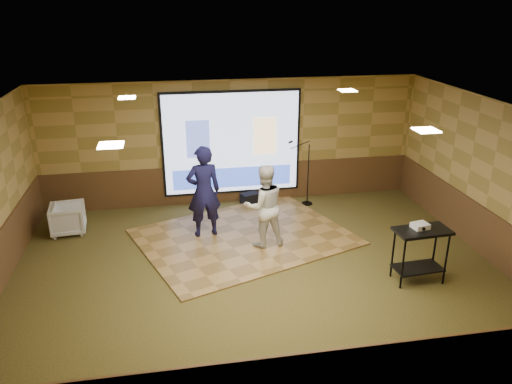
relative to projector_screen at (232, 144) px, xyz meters
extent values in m
plane|color=#2C3518|center=(0.00, -3.44, -1.47)|extent=(9.00, 9.00, 0.00)
cube|color=#AE8E48|center=(0.00, 0.06, 0.03)|extent=(9.00, 0.04, 3.00)
cube|color=#AE8E48|center=(0.00, -6.94, 0.03)|extent=(9.00, 0.04, 3.00)
cube|color=#AE8E48|center=(4.50, -3.44, 0.03)|extent=(0.04, 7.00, 3.00)
cube|color=beige|center=(0.00, -3.44, 1.53)|extent=(9.00, 7.00, 0.04)
cube|color=#52351B|center=(0.00, 0.04, -1.00)|extent=(9.00, 0.04, 0.95)
cube|color=#52351B|center=(0.00, -6.92, -1.00)|extent=(9.00, 0.04, 0.95)
cube|color=#52351B|center=(4.48, -3.44, -1.00)|extent=(0.04, 7.00, 0.95)
cube|color=black|center=(0.00, 0.01, 0.03)|extent=(3.32, 0.03, 2.52)
cube|color=silver|center=(0.00, -0.02, 0.03)|extent=(3.20, 0.02, 2.40)
cube|color=#455498|center=(-0.80, -0.03, 0.18)|extent=(0.55, 0.01, 0.90)
cube|color=#E5C084|center=(0.80, -0.03, 0.18)|extent=(0.55, 0.01, 0.90)
cube|color=#2F4BB3|center=(0.00, -0.03, -0.82)|extent=(2.88, 0.01, 0.50)
cube|color=beige|center=(-2.20, -1.64, 1.50)|extent=(0.32, 0.32, 0.02)
cube|color=beige|center=(2.20, -1.64, 1.50)|extent=(0.32, 0.32, 0.02)
cube|color=beige|center=(-2.20, -4.94, 1.50)|extent=(0.32, 0.32, 0.02)
cube|color=beige|center=(2.20, -4.94, 1.50)|extent=(0.32, 0.32, 0.02)
cube|color=olive|center=(-0.02, -2.02, -1.46)|extent=(5.01, 4.43, 0.03)
imported|color=#15133D|center=(-0.83, -1.78, -0.47)|extent=(0.77, 0.57, 1.96)
imported|color=silver|center=(0.31, -2.46, -0.59)|extent=(0.91, 0.75, 1.71)
cylinder|color=black|center=(2.36, -4.44, -1.00)|extent=(0.04, 0.04, 0.96)
cylinder|color=black|center=(3.17, -4.44, -1.00)|extent=(0.04, 0.04, 0.96)
cylinder|color=black|center=(2.36, -4.04, -1.00)|extent=(0.04, 0.04, 0.96)
cylinder|color=black|center=(3.17, -4.04, -1.00)|extent=(0.04, 0.04, 0.96)
cube|color=black|center=(2.77, -4.24, -0.49)|extent=(0.96, 0.50, 0.05)
cube|color=black|center=(2.77, -4.24, -1.22)|extent=(0.86, 0.45, 0.03)
cube|color=white|center=(2.74, -4.18, -0.42)|extent=(0.31, 0.27, 0.09)
cylinder|color=black|center=(1.78, -0.46, -1.46)|extent=(0.26, 0.26, 0.02)
cylinder|color=black|center=(1.78, -0.46, -0.72)|extent=(0.02, 0.02, 1.52)
cylinder|color=black|center=(1.56, -0.46, 0.04)|extent=(0.48, 0.02, 0.19)
cylinder|color=black|center=(1.33, -0.46, 0.12)|extent=(0.11, 0.05, 0.08)
imported|color=gray|center=(-3.70, -1.12, -1.15)|extent=(0.78, 0.76, 0.65)
cube|color=black|center=(0.40, -0.19, -1.34)|extent=(0.50, 0.43, 0.26)
camera|label=1|loc=(-1.44, -11.40, 3.29)|focal=35.00mm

